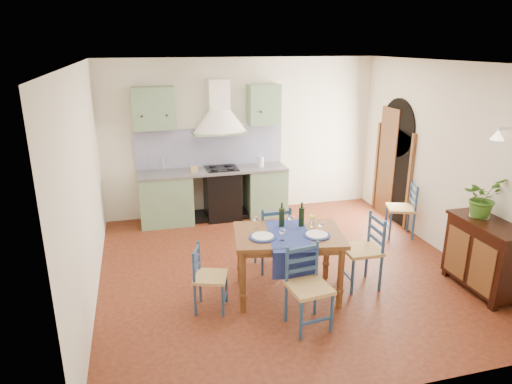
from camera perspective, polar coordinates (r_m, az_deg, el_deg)
The scene contains 13 objects.
floor at distance 6.53m, azimuth 3.51°, elevation -9.58°, with size 5.00×5.00×0.00m, color #42150E.
back_wall at distance 8.13m, azimuth -4.58°, elevation 3.98°, with size 5.00×0.96×2.80m.
right_wall at distance 7.41m, azimuth 21.69°, elevation 3.62°, with size 0.26×5.00×2.80m.
left_wall at distance 5.74m, azimuth -20.61°, elevation 0.44°, with size 0.04×5.00×2.80m, color beige.
ceiling at distance 5.78m, azimuth 4.06°, elevation 15.85°, with size 5.00×5.00×0.01m, color silver.
dining_table at distance 5.61m, azimuth 4.10°, elevation -6.09°, with size 1.44×1.12×1.15m.
chair_near at distance 5.14m, azimuth 6.49°, elevation -11.71°, with size 0.48×0.48×0.93m.
chair_far at distance 6.32m, azimuth 2.10°, elevation -5.54°, with size 0.45×0.45×0.95m.
chair_left at distance 5.46m, azimuth -6.00°, elevation -10.59°, with size 0.47×0.47×0.80m.
chair_right at distance 6.06m, azimuth 13.31°, elevation -7.11°, with size 0.46×0.46×0.96m.
chair_spare at distance 7.78m, azimuth 17.87°, elevation -2.01°, with size 0.54×0.54×0.90m.
sideboard at distance 6.46m, azimuth 26.68°, elevation -6.90°, with size 0.50×1.05×0.94m.
potted_plant at distance 6.38m, azimuth 26.45°, elevation -0.60°, with size 0.46×0.40×0.51m, color #396A1F.
Camera 1 is at (-1.86, -5.47, 3.04)m, focal length 32.00 mm.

